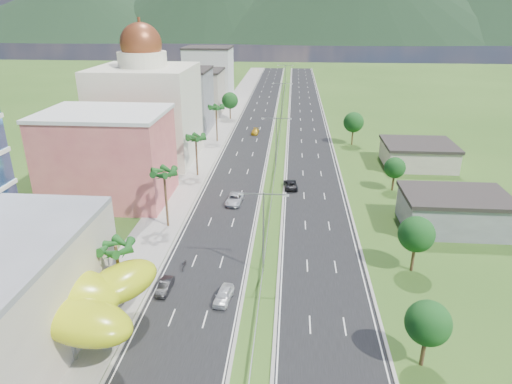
# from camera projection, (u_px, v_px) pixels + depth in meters

# --- Properties ---
(ground) EXTENTS (500.00, 500.00, 0.00)m
(ground) POSITION_uv_depth(u_px,v_px,m) (257.00, 322.00, 49.02)
(ground) COLOR #2D5119
(ground) RESTS_ON ground
(road_left) EXTENTS (11.00, 260.00, 0.04)m
(road_left) POSITION_uv_depth(u_px,v_px,m) (255.00, 123.00, 132.67)
(road_left) COLOR black
(road_left) RESTS_ON ground
(road_right) EXTENTS (11.00, 260.00, 0.04)m
(road_right) POSITION_uv_depth(u_px,v_px,m) (307.00, 124.00, 131.57)
(road_right) COLOR black
(road_right) RESTS_ON ground
(sidewalk_left) EXTENTS (7.00, 260.00, 0.12)m
(sidewalk_left) POSITION_uv_depth(u_px,v_px,m) (223.00, 123.00, 133.36)
(sidewalk_left) COLOR gray
(sidewalk_left) RESTS_ON ground
(median_guardrail) EXTENTS (0.10, 216.06, 0.76)m
(median_guardrail) POSITION_uv_depth(u_px,v_px,m) (279.00, 138.00, 115.26)
(median_guardrail) COLOR gray
(median_guardrail) RESTS_ON ground
(streetlight_median_b) EXTENTS (6.04, 0.25, 11.00)m
(streetlight_median_b) POSITION_uv_depth(u_px,v_px,m) (263.00, 225.00, 55.71)
(streetlight_median_b) COLOR gray
(streetlight_median_b) RESTS_ON ground
(streetlight_median_c) EXTENTS (6.04, 0.25, 11.00)m
(streetlight_median_c) POSITION_uv_depth(u_px,v_px,m) (276.00, 138.00, 92.65)
(streetlight_median_c) COLOR gray
(streetlight_median_c) RESTS_ON ground
(streetlight_median_d) EXTENTS (6.04, 0.25, 11.00)m
(streetlight_median_d) POSITION_uv_depth(u_px,v_px,m) (282.00, 97.00, 134.20)
(streetlight_median_d) COLOR gray
(streetlight_median_d) RESTS_ON ground
(streetlight_median_e) EXTENTS (6.04, 0.25, 11.00)m
(streetlight_median_e) POSITION_uv_depth(u_px,v_px,m) (285.00, 76.00, 175.76)
(streetlight_median_e) COLOR gray
(streetlight_median_e) RESTS_ON ground
(lime_canopy) EXTENTS (18.00, 15.00, 7.40)m
(lime_canopy) POSITION_uv_depth(u_px,v_px,m) (52.00, 296.00, 44.92)
(lime_canopy) COLOR #ACB912
(lime_canopy) RESTS_ON ground
(pink_shophouse) EXTENTS (20.00, 15.00, 15.00)m
(pink_shophouse) POSITION_uv_depth(u_px,v_px,m) (108.00, 158.00, 77.81)
(pink_shophouse) COLOR #C85259
(pink_shophouse) RESTS_ON ground
(domed_building) EXTENTS (20.00, 20.00, 28.70)m
(domed_building) POSITION_uv_depth(u_px,v_px,m) (147.00, 108.00, 97.60)
(domed_building) COLOR beige
(domed_building) RESTS_ON ground
(midrise_grey) EXTENTS (16.00, 15.00, 16.00)m
(midrise_grey) POSITION_uv_depth(u_px,v_px,m) (180.00, 101.00, 121.87)
(midrise_grey) COLOR slate
(midrise_grey) RESTS_ON ground
(midrise_beige) EXTENTS (16.00, 15.00, 13.00)m
(midrise_beige) POSITION_uv_depth(u_px,v_px,m) (196.00, 93.00, 142.75)
(midrise_beige) COLOR #B3A493
(midrise_beige) RESTS_ON ground
(midrise_white) EXTENTS (16.00, 15.00, 18.00)m
(midrise_white) POSITION_uv_depth(u_px,v_px,m) (209.00, 75.00, 163.05)
(midrise_white) COLOR silver
(midrise_white) RESTS_ON ground
(shed_near) EXTENTS (15.00, 10.00, 5.00)m
(shed_near) POSITION_uv_depth(u_px,v_px,m) (454.00, 213.00, 69.10)
(shed_near) COLOR slate
(shed_near) RESTS_ON ground
(shed_far) EXTENTS (14.00, 12.00, 4.40)m
(shed_far) POSITION_uv_depth(u_px,v_px,m) (418.00, 155.00, 96.77)
(shed_far) COLOR #B3A493
(shed_far) RESTS_ON ground
(palm_tree_b) EXTENTS (3.60, 3.60, 8.10)m
(palm_tree_b) POSITION_uv_depth(u_px,v_px,m) (116.00, 250.00, 49.35)
(palm_tree_b) COLOR #47301C
(palm_tree_b) RESTS_ON ground
(palm_tree_c) EXTENTS (3.60, 3.60, 9.60)m
(palm_tree_c) POSITION_uv_depth(u_px,v_px,m) (164.00, 175.00, 67.28)
(palm_tree_c) COLOR #47301C
(palm_tree_c) RESTS_ON ground
(palm_tree_d) EXTENTS (3.60, 3.60, 8.60)m
(palm_tree_d) POSITION_uv_depth(u_px,v_px,m) (196.00, 139.00, 88.88)
(palm_tree_d) COLOR #47301C
(palm_tree_d) RESTS_ON ground
(palm_tree_e) EXTENTS (3.60, 3.60, 9.40)m
(palm_tree_e) POSITION_uv_depth(u_px,v_px,m) (216.00, 109.00, 111.67)
(palm_tree_e) COLOR #47301C
(palm_tree_e) RESTS_ON ground
(leafy_tree_lfar) EXTENTS (4.90, 4.90, 8.05)m
(leafy_tree_lfar) POSITION_uv_depth(u_px,v_px,m) (230.00, 101.00, 135.79)
(leafy_tree_lfar) COLOR #47301C
(leafy_tree_lfar) RESTS_ON ground
(leafy_tree_ra) EXTENTS (4.20, 4.20, 6.90)m
(leafy_tree_ra) POSITION_uv_depth(u_px,v_px,m) (428.00, 323.00, 41.42)
(leafy_tree_ra) COLOR #47301C
(leafy_tree_ra) RESTS_ON ground
(leafy_tree_rb) EXTENTS (4.55, 4.55, 7.47)m
(leafy_tree_rb) POSITION_uv_depth(u_px,v_px,m) (416.00, 234.00, 56.75)
(leafy_tree_rb) COLOR #47301C
(leafy_tree_rb) RESTS_ON ground
(leafy_tree_rc) EXTENTS (3.85, 3.85, 6.33)m
(leafy_tree_rc) POSITION_uv_depth(u_px,v_px,m) (395.00, 168.00, 82.69)
(leafy_tree_rc) COLOR #47301C
(leafy_tree_rc) RESTS_ON ground
(leafy_tree_rd) EXTENTS (4.90, 4.90, 8.05)m
(leafy_tree_rd) POSITION_uv_depth(u_px,v_px,m) (354.00, 122.00, 110.23)
(leafy_tree_rd) COLOR #47301C
(leafy_tree_rd) RESTS_ON ground
(mountain_ridge) EXTENTS (860.00, 140.00, 90.00)m
(mountain_ridge) POSITION_uv_depth(u_px,v_px,m) (351.00, 41.00, 460.15)
(mountain_ridge) COLOR black
(mountain_ridge) RESTS_ON ground
(car_white_near_left) EXTENTS (2.28, 4.45, 1.45)m
(car_white_near_left) POSITION_uv_depth(u_px,v_px,m) (224.00, 295.00, 52.31)
(car_white_near_left) COLOR silver
(car_white_near_left) RESTS_ON road_left
(car_dark_left) EXTENTS (1.51, 3.95, 1.29)m
(car_dark_left) POSITION_uv_depth(u_px,v_px,m) (165.00, 286.00, 54.12)
(car_dark_left) COLOR black
(car_dark_left) RESTS_ON road_left
(car_silver_mid_left) EXTENTS (2.94, 5.67, 1.53)m
(car_silver_mid_left) POSITION_uv_depth(u_px,v_px,m) (235.00, 199.00, 78.36)
(car_silver_mid_left) COLOR #B2B5BA
(car_silver_mid_left) RESTS_ON road_left
(car_yellow_far_left) EXTENTS (2.00, 4.44, 1.26)m
(car_yellow_far_left) POSITION_uv_depth(u_px,v_px,m) (255.00, 132.00, 121.32)
(car_yellow_far_left) COLOR gold
(car_yellow_far_left) RESTS_ON road_left
(car_dark_far_right) EXTENTS (2.80, 5.32, 1.43)m
(car_dark_far_right) POSITION_uv_depth(u_px,v_px,m) (291.00, 184.00, 85.06)
(car_dark_far_right) COLOR black
(car_dark_far_right) RESTS_ON road_right
(motorcycle) EXTENTS (0.71, 2.19, 1.39)m
(motorcycle) POSITION_uv_depth(u_px,v_px,m) (184.00, 263.00, 58.96)
(motorcycle) COLOR black
(motorcycle) RESTS_ON road_left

